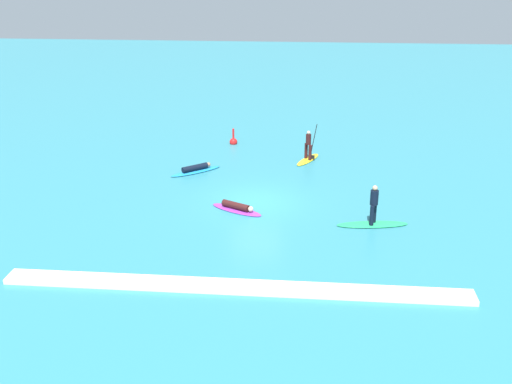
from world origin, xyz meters
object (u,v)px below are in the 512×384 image
at_px(surfer_on_purple_board, 237,208).
at_px(surfer_on_yellow_board, 308,152).
at_px(marker_buoy, 233,141).
at_px(surfer_on_green_board, 373,215).
at_px(surfer_on_blue_board, 196,170).

distance_m(surfer_on_purple_board, surfer_on_yellow_board, 8.62).
bearing_deg(marker_buoy, surfer_on_green_board, -57.16).
bearing_deg(surfer_on_yellow_board, surfer_on_green_board, -137.20).
bearing_deg(surfer_on_green_board, marker_buoy, -65.65).
relative_size(surfer_on_yellow_board, surfer_on_blue_board, 0.94).
height_order(surfer_on_purple_board, surfer_on_blue_board, surfer_on_blue_board).
bearing_deg(surfer_on_green_board, surfer_on_purple_board, -18.83).
height_order(surfer_on_yellow_board, marker_buoy, surfer_on_yellow_board).
bearing_deg(marker_buoy, surfer_on_yellow_board, -31.45).
relative_size(surfer_on_blue_board, marker_buoy, 2.49).
xyz_separation_m(surfer_on_yellow_board, marker_buoy, (-4.80, 2.94, -0.33)).
bearing_deg(surfer_on_yellow_board, surfer_on_purple_board, -177.58).
bearing_deg(surfer_on_yellow_board, marker_buoy, 83.27).
bearing_deg(marker_buoy, surfer_on_blue_board, -104.07).
relative_size(surfer_on_purple_board, marker_buoy, 2.45).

